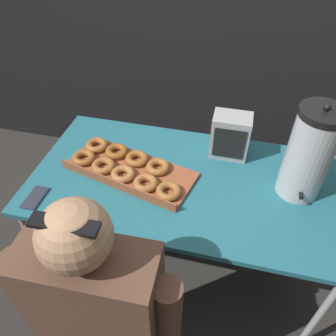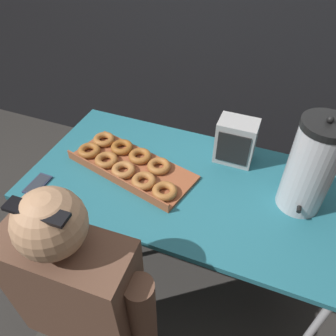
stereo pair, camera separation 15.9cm
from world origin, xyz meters
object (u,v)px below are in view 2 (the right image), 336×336
at_px(coffee_urn, 311,167).
at_px(donut_box, 129,164).
at_px(cell_phone, 38,184).
at_px(space_heater, 236,141).
at_px(person_seated, 83,307).

bearing_deg(coffee_urn, donut_box, -175.33).
bearing_deg(cell_phone, coffee_urn, 16.87).
bearing_deg(coffee_urn, space_heater, 150.69).
distance_m(donut_box, coffee_urn, 0.85).
height_order(coffee_urn, cell_phone, coffee_urn).
height_order(donut_box, coffee_urn, coffee_urn).
bearing_deg(person_seated, coffee_urn, -137.29).
relative_size(donut_box, coffee_urn, 1.47).
distance_m(coffee_urn, person_seated, 1.10).
relative_size(donut_box, space_heater, 2.94).
bearing_deg(donut_box, cell_phone, -128.10).
relative_size(space_heater, person_seated, 0.19).
xyz_separation_m(cell_phone, person_seated, (0.46, -0.38, -0.19)).
bearing_deg(cell_phone, person_seated, -38.90).
distance_m(space_heater, person_seated, 1.04).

